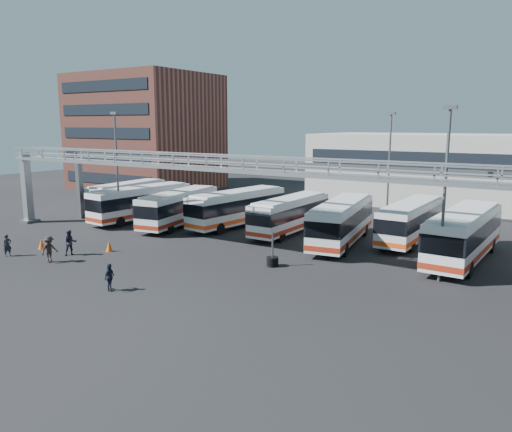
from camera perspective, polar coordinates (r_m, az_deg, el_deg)
The scene contains 22 objects.
ground at distance 30.42m, azimuth -5.80°, elevation -7.15°, with size 140.00×140.00×0.00m, color black.
gantry at distance 34.00m, azimuth 0.15°, elevation 4.27°, with size 51.40×5.15×7.10m.
apartment_building at distance 74.07m, azimuth -12.46°, elevation 9.34°, with size 18.00×15.00×16.00m, color brown.
warehouse at distance 61.26m, azimuth 26.65°, elevation 4.53°, with size 42.00×14.00×8.00m, color #9E9E99.
light_pole_left at distance 45.96m, azimuth -15.61°, elevation 5.79°, with size 0.70×0.35×10.21m.
light_pole_mid at distance 30.54m, azimuth 20.81°, elevation 3.29°, with size 0.70×0.35×10.21m.
light_pole_back at distance 47.01m, azimuth 14.98°, elevation 5.92°, with size 0.70×0.35×10.21m.
bus_0 at distance 54.82m, azimuth -14.50°, elevation 2.30°, with size 3.02×10.21×3.06m.
bus_1 at distance 49.17m, azimuth -12.97°, elevation 1.61°, with size 3.53×11.02×3.29m.
bus_2 at distance 45.94m, azimuth -8.77°, elevation 1.07°, with size 4.12×10.78×3.20m.
bus_3 at distance 45.08m, azimuth -2.14°, elevation 1.07°, with size 3.96×11.03×3.28m.
bus_4 at distance 42.39m, azimuth 3.93°, elevation 0.30°, with size 2.51×10.17×3.08m.
bus_5 at distance 38.96m, azimuth 9.78°, elevation -0.50°, with size 4.24×11.36×3.37m.
bus_6 at distance 41.06m, azimuth 17.36°, elevation -0.41°, with size 2.64×10.53×3.18m.
bus_7 at distance 36.37m, azimuth 22.70°, elevation -1.83°, with size 3.16×11.65×3.51m.
pedestrian_a at distance 39.22m, azimuth -26.55°, elevation -3.01°, with size 0.57×0.38×1.57m, color black.
pedestrian_b at distance 37.64m, azimuth -20.47°, elevation -2.89°, with size 0.89×0.69×1.83m, color #282431.
pedestrian_c at distance 36.27m, azimuth -22.55°, elevation -3.53°, with size 1.18×0.68×1.82m, color #2E211E.
pedestrian_d at distance 29.11m, azimuth -16.39°, elevation -6.74°, with size 0.92×0.38×1.57m, color black.
cone_left at distance 40.47m, azimuth -23.32°, elevation -2.95°, with size 0.48×0.48×0.77m, color #EC530D.
cone_right at distance 38.01m, azimuth -16.44°, elevation -3.33°, with size 0.49×0.49×0.78m, color #EC530D.
tire_stack at distance 32.78m, azimuth 1.89°, elevation -5.11°, with size 0.78×0.78×2.23m.
Camera 1 is at (17.98, -22.75, 9.20)m, focal length 35.00 mm.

